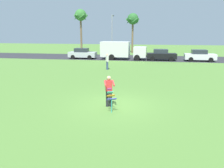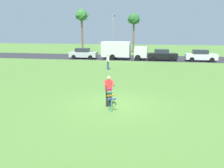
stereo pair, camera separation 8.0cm
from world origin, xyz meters
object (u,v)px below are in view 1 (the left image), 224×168
(streetlight_pole, at_px, (112,32))
(palm_tree_right_near, at_px, (133,20))
(person_walker_near, at_px, (107,61))
(parked_car_black, at_px, (161,55))
(palm_tree_left_near, at_px, (81,17))
(parked_truck_white_box, at_px, (121,50))
(parked_car_white, at_px, (200,56))
(kite_held, at_px, (111,97))
(person_kite_flyer, at_px, (109,90))
(parked_car_silver, at_px, (82,54))

(streetlight_pole, bearing_deg, palm_tree_right_near, 44.53)
(streetlight_pole, bearing_deg, person_walker_near, -81.96)
(parked_car_black, distance_m, palm_tree_left_near, 17.58)
(parked_truck_white_box, relative_size, palm_tree_right_near, 0.91)
(parked_car_white, relative_size, palm_tree_right_near, 0.57)
(parked_truck_white_box, relative_size, palm_tree_left_near, 0.84)
(parked_car_black, relative_size, parked_car_white, 1.00)
(parked_car_white, height_order, palm_tree_left_near, palm_tree_left_near)
(parked_truck_white_box, height_order, streetlight_pole, streetlight_pole)
(parked_car_black, bearing_deg, parked_truck_white_box, -180.00)
(kite_held, distance_m, palm_tree_right_near, 33.00)
(parked_truck_white_box, xyz_separation_m, person_walker_near, (-0.24, -9.16, -0.48))
(person_kite_flyer, height_order, kite_held, person_kite_flyer)
(palm_tree_right_near, xyz_separation_m, streetlight_pole, (-3.39, -3.33, -2.12))
(parked_car_black, xyz_separation_m, parked_car_white, (5.29, 0.00, 0.00))
(palm_tree_left_near, bearing_deg, person_kite_flyer, -69.63)
(kite_held, bearing_deg, parked_car_white, 68.24)
(parked_car_silver, xyz_separation_m, streetlight_pole, (3.38, 7.26, 3.22))
(parked_truck_white_box, relative_size, parked_car_white, 1.60)
(streetlight_pole, bearing_deg, palm_tree_left_near, 173.49)
(person_kite_flyer, height_order, palm_tree_left_near, palm_tree_left_near)
(palm_tree_left_near, bearing_deg, parked_car_black, -28.69)
(parked_car_silver, relative_size, parked_car_black, 1.00)
(parked_truck_white_box, xyz_separation_m, palm_tree_left_near, (-8.58, 7.94, 5.29))
(person_kite_flyer, distance_m, parked_car_silver, 22.68)
(person_walker_near, bearing_deg, person_kite_flyer, -78.40)
(parked_car_black, height_order, palm_tree_right_near, palm_tree_right_near)
(parked_truck_white_box, relative_size, person_walker_near, 3.90)
(person_kite_flyer, relative_size, parked_car_white, 0.41)
(parked_car_black, relative_size, streetlight_pole, 0.60)
(parked_truck_white_box, distance_m, person_walker_near, 9.18)
(parked_truck_white_box, bearing_deg, parked_car_black, 0.00)
(person_walker_near, bearing_deg, kite_held, -78.03)
(kite_held, height_order, streetlight_pole, streetlight_pole)
(parked_car_silver, xyz_separation_m, parked_car_white, (17.17, 0.00, 0.00))
(parked_truck_white_box, xyz_separation_m, parked_car_black, (5.93, 0.00, -0.64))
(parked_truck_white_box, bearing_deg, parked_car_white, 0.01)
(parked_car_silver, height_order, person_walker_near, person_walker_near)
(parked_car_silver, bearing_deg, streetlight_pole, 65.00)
(person_kite_flyer, xyz_separation_m, parked_car_white, (9.00, 21.16, -0.18))
(kite_held, xyz_separation_m, palm_tree_left_near, (-11.05, 29.88, 5.89))
(parked_car_white, bearing_deg, person_kite_flyer, -113.04)
(palm_tree_left_near, relative_size, palm_tree_right_near, 1.08)
(parked_truck_white_box, relative_size, streetlight_pole, 0.96)
(person_kite_flyer, bearing_deg, streetlight_pole, 99.55)
(parked_car_black, bearing_deg, person_walker_near, -123.97)
(parked_car_black, xyz_separation_m, palm_tree_left_near, (-14.52, 7.94, 5.93))
(person_kite_flyer, relative_size, streetlight_pole, 0.25)
(parked_car_white, height_order, palm_tree_right_near, palm_tree_right_near)
(kite_held, relative_size, person_walker_near, 0.69)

